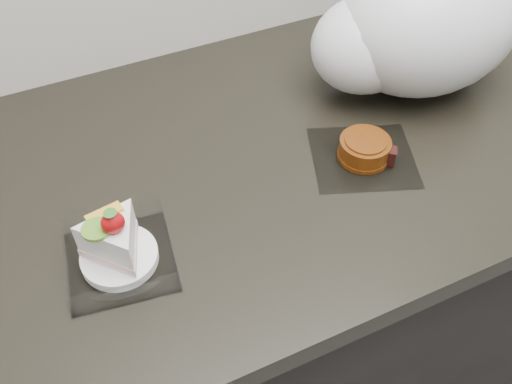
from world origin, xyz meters
The scene contains 4 objects.
counter centered at (0.00, 1.69, 0.45)m, with size 2.04×0.64×0.90m.
cake_tray centered at (-0.38, 1.58, 0.93)m, with size 0.15×0.15×0.11m.
mooncake_wrap centered at (0.01, 1.61, 0.91)m, with size 0.20×0.19×0.04m.
plastic_bag centered at (0.17, 1.74, 1.01)m, with size 0.36×0.25×0.29m.
Camera 1 is at (-0.40, 1.11, 1.50)m, focal length 40.00 mm.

